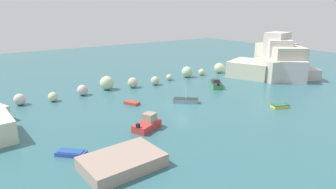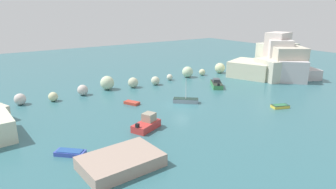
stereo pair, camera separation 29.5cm
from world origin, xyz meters
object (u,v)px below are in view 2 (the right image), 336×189
object	(u,v)px
moored_boat_2	(147,124)
moored_boat_4	(70,153)
moored_boat_0	(186,100)
moored_boat_5	(132,103)
stone_dock	(121,161)
moored_boat_1	(217,84)
moored_boat_3	(280,106)

from	to	relation	value
moored_boat_2	moored_boat_4	bearing A→B (deg)	163.83
moored_boat_0	moored_boat_2	bearing A→B (deg)	-110.09
moored_boat_0	moored_boat_5	distance (m)	9.01
stone_dock	moored_boat_0	world-z (taller)	moored_boat_0
moored_boat_0	moored_boat_5	xyz separation A→B (m)	(-7.82, 4.47, -0.16)
moored_boat_2	moored_boat_4	size ratio (longest dim) A/B	1.42
stone_dock	moored_boat_2	distance (m)	9.93
moored_boat_2	moored_boat_4	world-z (taller)	moored_boat_2
stone_dock	moored_boat_1	xyz separation A→B (m)	(29.79, 17.46, -0.09)
moored_boat_1	moored_boat_5	xyz separation A→B (m)	(-19.39, -0.20, -0.34)
stone_dock	moored_boat_0	bearing A→B (deg)	35.04
stone_dock	moored_boat_3	bearing A→B (deg)	4.15
moored_boat_1	moored_boat_3	world-z (taller)	moored_boat_1
moored_boat_4	moored_boat_1	bearing A→B (deg)	-116.18
moored_boat_2	moored_boat_5	bearing A→B (deg)	48.48
moored_boat_1	moored_boat_5	size ratio (longest dim) A/B	1.91
moored_boat_0	moored_boat_4	size ratio (longest dim) A/B	1.33
stone_dock	moored_boat_2	size ratio (longest dim) A/B	1.70
moored_boat_1	moored_boat_5	bearing A→B (deg)	126.16
moored_boat_1	moored_boat_4	world-z (taller)	moored_boat_1
stone_dock	moored_boat_4	size ratio (longest dim) A/B	2.41
moored_boat_2	moored_boat_1	bearing A→B (deg)	1.00
moored_boat_3	moored_boat_5	xyz separation A→B (m)	(-18.60, 15.15, -0.04)
stone_dock	moored_boat_2	bearing A→B (deg)	44.13
moored_boat_3	moored_boat_4	distance (m)	32.59
moored_boat_3	moored_boat_4	size ratio (longest dim) A/B	0.93
moored_boat_5	moored_boat_0	bearing A→B (deg)	35.58
moored_boat_2	moored_boat_4	xyz separation A→B (m)	(-10.53, -1.44, -0.45)
moored_boat_2	moored_boat_3	bearing A→B (deg)	-36.35
moored_boat_3	moored_boat_5	world-z (taller)	moored_boat_3
moored_boat_0	moored_boat_5	bearing A→B (deg)	-167.70
moored_boat_4	moored_boat_5	xyz separation A→B (m)	(13.81, 11.78, -0.04)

